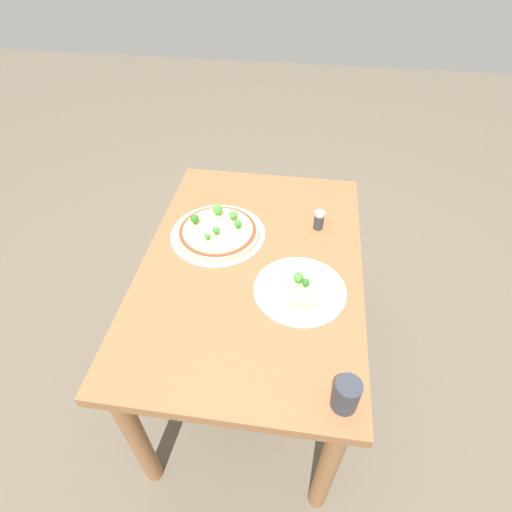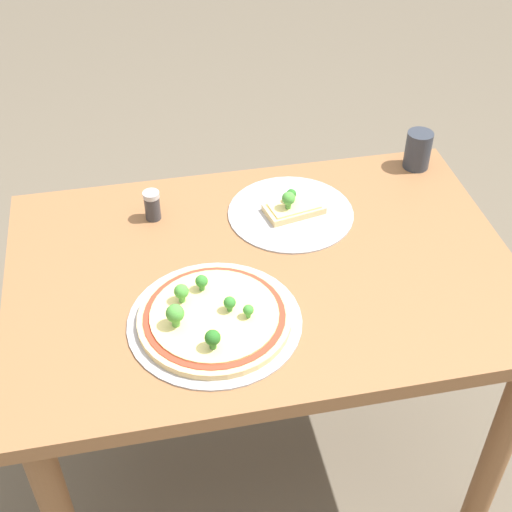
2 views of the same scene
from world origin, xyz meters
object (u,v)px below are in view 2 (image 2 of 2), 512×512
Objects in this scene: pizza_tray_whole at (214,318)px; pizza_tray_slice at (292,210)px; condiment_shaker at (152,205)px; dining_table at (263,303)px; drinking_cup at (418,150)px.

pizza_tray_slice is (-0.23, -0.30, -0.00)m from pizza_tray_whole.
dining_table is at bearing 134.80° from condiment_shaker.
condiment_shaker is at bearing -45.20° from dining_table.
condiment_shaker is at bearing 7.06° from drinking_cup.
drinking_cup reaches higher than condiment_shaker.
dining_table is 11.13× the size of drinking_cup.
drinking_cup is at bearing -172.94° from condiment_shaker.
drinking_cup is (-0.35, -0.13, 0.04)m from pizza_tray_slice.
dining_table is at bearing -132.00° from pizza_tray_whole.
drinking_cup is (-0.45, -0.29, 0.15)m from dining_table.
dining_table is 3.70× the size of pizza_tray_slice.
pizza_tray_whole reaches higher than condiment_shaker.
condiment_shaker is (0.21, -0.21, 0.14)m from dining_table.
pizza_tray_slice is at bearing 171.57° from condiment_shaker.
dining_table is 0.22m from pizza_tray_whole.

